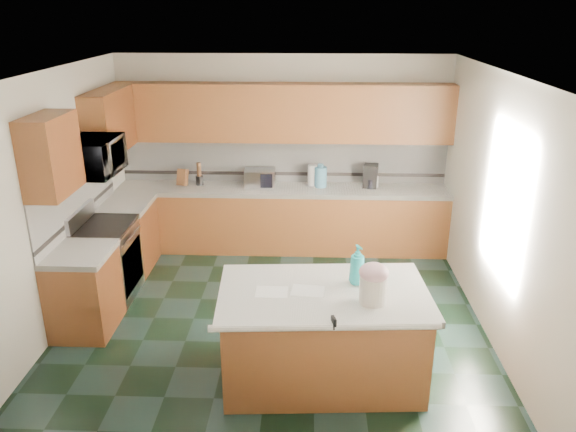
{
  "coord_description": "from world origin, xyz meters",
  "views": [
    {
      "loc": [
        0.38,
        -5.45,
        3.31
      ],
      "look_at": [
        0.15,
        0.35,
        1.12
      ],
      "focal_mm": 35.0,
      "sensor_mm": 36.0,
      "label": 1
    }
  ],
  "objects_px": {
    "island_base": "(323,338)",
    "toaster_oven": "(260,178)",
    "soap_bottle_island": "(357,265)",
    "coffee_maker": "(371,176)",
    "knife_block": "(183,177)",
    "treat_jar": "(373,289)",
    "island_top": "(324,294)"
  },
  "relations": [
    {
      "from": "toaster_oven",
      "to": "coffee_maker",
      "type": "relative_size",
      "value": 1.3
    },
    {
      "from": "treat_jar",
      "to": "toaster_oven",
      "type": "height_order",
      "value": "treat_jar"
    },
    {
      "from": "knife_block",
      "to": "toaster_oven",
      "type": "relative_size",
      "value": 0.56
    },
    {
      "from": "island_base",
      "to": "soap_bottle_island",
      "type": "relative_size",
      "value": 4.75
    },
    {
      "from": "treat_jar",
      "to": "knife_block",
      "type": "relative_size",
      "value": 1.04
    },
    {
      "from": "island_top",
      "to": "toaster_oven",
      "type": "height_order",
      "value": "toaster_oven"
    },
    {
      "from": "treat_jar",
      "to": "toaster_oven",
      "type": "bearing_deg",
      "value": 135.67
    },
    {
      "from": "island_base",
      "to": "treat_jar",
      "type": "bearing_deg",
      "value": -27.89
    },
    {
      "from": "island_base",
      "to": "coffee_maker",
      "type": "xyz_separation_m",
      "value": [
        0.71,
        3.08,
        0.65
      ]
    },
    {
      "from": "island_top",
      "to": "island_base",
      "type": "bearing_deg",
      "value": 0.0
    },
    {
      "from": "coffee_maker",
      "to": "island_top",
      "type": "bearing_deg",
      "value": -91.85
    },
    {
      "from": "island_top",
      "to": "treat_jar",
      "type": "bearing_deg",
      "value": -27.89
    },
    {
      "from": "coffee_maker",
      "to": "toaster_oven",
      "type": "bearing_deg",
      "value": -167.82
    },
    {
      "from": "treat_jar",
      "to": "knife_block",
      "type": "bearing_deg",
      "value": 150.39
    },
    {
      "from": "knife_block",
      "to": "toaster_oven",
      "type": "xyz_separation_m",
      "value": [
        1.09,
        0.0,
        0.0
      ]
    },
    {
      "from": "island_top",
      "to": "treat_jar",
      "type": "relative_size",
      "value": 7.65
    },
    {
      "from": "island_top",
      "to": "coffee_maker",
      "type": "height_order",
      "value": "coffee_maker"
    },
    {
      "from": "treat_jar",
      "to": "coffee_maker",
      "type": "relative_size",
      "value": 0.76
    },
    {
      "from": "island_top",
      "to": "soap_bottle_island",
      "type": "relative_size",
      "value": 5.02
    },
    {
      "from": "soap_bottle_island",
      "to": "toaster_oven",
      "type": "height_order",
      "value": "soap_bottle_island"
    },
    {
      "from": "soap_bottle_island",
      "to": "knife_block",
      "type": "distance_m",
      "value": 3.64
    },
    {
      "from": "toaster_oven",
      "to": "coffee_maker",
      "type": "xyz_separation_m",
      "value": [
        1.55,
        0.03,
        0.04
      ]
    },
    {
      "from": "island_base",
      "to": "knife_block",
      "type": "bearing_deg",
      "value": 118.74
    },
    {
      "from": "toaster_oven",
      "to": "island_top",
      "type": "bearing_deg",
      "value": -77.75
    },
    {
      "from": "coffee_maker",
      "to": "soap_bottle_island",
      "type": "bearing_deg",
      "value": -86.83
    },
    {
      "from": "knife_block",
      "to": "toaster_oven",
      "type": "height_order",
      "value": "knife_block"
    },
    {
      "from": "soap_bottle_island",
      "to": "coffee_maker",
      "type": "height_order",
      "value": "soap_bottle_island"
    },
    {
      "from": "treat_jar",
      "to": "coffee_maker",
      "type": "distance_m",
      "value": 3.27
    },
    {
      "from": "treat_jar",
      "to": "toaster_oven",
      "type": "relative_size",
      "value": 0.59
    },
    {
      "from": "island_top",
      "to": "treat_jar",
      "type": "height_order",
      "value": "treat_jar"
    },
    {
      "from": "island_base",
      "to": "coffee_maker",
      "type": "relative_size",
      "value": 5.52
    },
    {
      "from": "island_base",
      "to": "toaster_oven",
      "type": "xyz_separation_m",
      "value": [
        -0.84,
        3.05,
        0.61
      ]
    }
  ]
}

